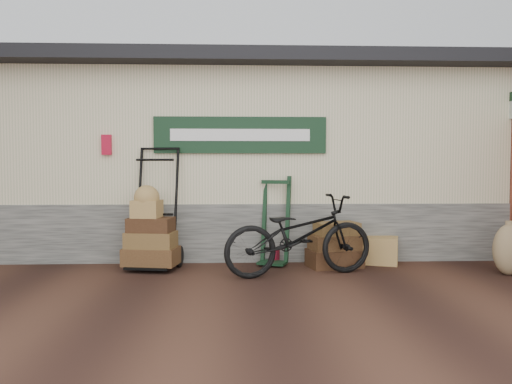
% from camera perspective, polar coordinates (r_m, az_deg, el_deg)
% --- Properties ---
extents(ground, '(80.00, 80.00, 0.00)m').
position_cam_1_polar(ground, '(6.77, 0.86, -9.66)').
color(ground, black).
rests_on(ground, ground).
extents(station_building, '(14.40, 4.10, 3.20)m').
position_cam_1_polar(station_building, '(9.34, -0.07, 3.80)').
color(station_building, '#4C4C47').
rests_on(station_building, ground).
extents(porter_trolley, '(1.00, 0.82, 1.80)m').
position_cam_1_polar(porter_trolley, '(7.40, -11.43, -1.60)').
color(porter_trolley, black).
rests_on(porter_trolley, ground).
extents(green_barrow, '(0.59, 0.55, 1.33)m').
position_cam_1_polar(green_barrow, '(7.51, 2.20, -3.28)').
color(green_barrow, black).
rests_on(green_barrow, ground).
extents(suitcase_stack, '(0.84, 0.63, 0.67)m').
position_cam_1_polar(suitcase_stack, '(7.43, 8.96, -5.93)').
color(suitcase_stack, '#382112').
rests_on(suitcase_stack, ground).
extents(wicker_hamper, '(0.72, 0.59, 0.41)m').
position_cam_1_polar(wicker_hamper, '(7.85, 13.59, -6.47)').
color(wicker_hamper, '#93603A').
rests_on(wicker_hamper, ground).
extents(bicycle, '(1.20, 2.20, 1.22)m').
position_cam_1_polar(bicycle, '(6.77, 4.95, -4.44)').
color(bicycle, black).
rests_on(bicycle, ground).
extents(burlap_sack_left, '(0.49, 0.43, 0.70)m').
position_cam_1_polar(burlap_sack_left, '(7.63, 26.93, -5.89)').
color(burlap_sack_left, olive).
rests_on(burlap_sack_left, ground).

